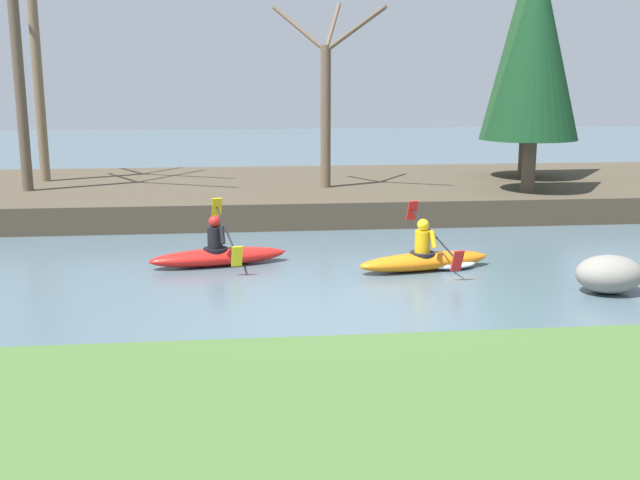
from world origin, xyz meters
TOP-DOWN VIEW (x-y plane):
  - ground_plane at (0.00, 0.00)m, footprint 90.00×90.00m
  - riverbank_far at (0.00, 10.69)m, footprint 44.00×8.00m
  - conifer_tree_mid_left at (6.33, 8.20)m, footprint 2.42×2.42m
  - conifer_tree_centre at (7.29, 11.01)m, footprint 2.80×2.80m
  - bare_tree_upstream at (-7.03, 11.66)m, footprint 4.25×4.20m
  - bare_tree_mid_upstream at (-7.01, 9.70)m, footprint 4.35×4.30m
  - bare_tree_mid_downstream at (1.03, 9.51)m, footprint 2.84×2.80m
  - kayaker_lead at (2.28, 2.72)m, footprint 2.79×2.05m
  - kayaker_middle at (-1.78, 3.48)m, footprint 2.79×2.06m
  - boulder_midstream at (4.96, 0.82)m, footprint 1.16×0.91m

SIDE VIEW (x-z plane):
  - ground_plane at x=0.00m, z-range 0.00..0.00m
  - kayaker_lead at x=2.28m, z-range -0.40..0.80m
  - kayaker_middle at x=-1.78m, z-range -0.38..0.82m
  - boulder_midstream at x=4.96m, z-range 0.00..0.66m
  - riverbank_far at x=0.00m, z-range 0.00..0.67m
  - bare_tree_mid_downstream at x=1.03m, z-range 0.53..5.60m
  - bare_tree_upstream at x=-7.03m, z-range 0.44..8.21m
  - conifer_tree_mid_left at x=6.33m, z-range 1.34..7.43m
  - bare_tree_mid_upstream at x=-7.01m, z-range 0.43..8.39m
  - conifer_tree_centre at x=7.29m, z-range 1.23..8.50m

